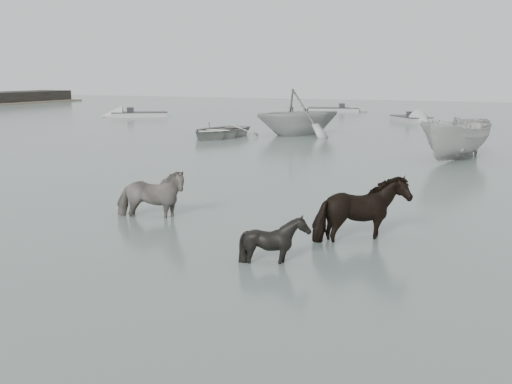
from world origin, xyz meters
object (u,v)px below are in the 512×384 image
at_px(pony_pinto, 150,187).
at_px(pony_black, 275,233).
at_px(rowboat_lead, 219,129).
at_px(pony_dark, 363,203).

bearing_deg(pony_pinto, pony_black, -135.42).
relative_size(pony_black, rowboat_lead, 0.25).
bearing_deg(pony_black, pony_pinto, 83.04).
bearing_deg(pony_dark, rowboat_lead, 59.42).
distance_m(pony_pinto, rowboat_lead, 19.23).
bearing_deg(rowboat_lead, pony_dark, -50.55).
relative_size(pony_pinto, rowboat_lead, 0.39).
height_order(pony_dark, pony_black, pony_dark).
relative_size(pony_pinto, pony_black, 1.57).
bearing_deg(pony_black, rowboat_lead, 51.02).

